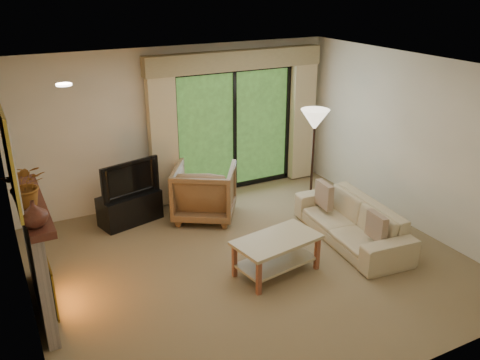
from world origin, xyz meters
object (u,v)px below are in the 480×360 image
coffee_table (276,256)px  armchair (205,192)px  media_console (130,208)px  sofa (351,222)px

coffee_table → armchair: bearing=85.4°
armchair → coffee_table: 1.97m
media_console → armchair: size_ratio=0.99×
media_console → coffee_table: (1.27, -2.32, 0.01)m
media_console → armchair: 1.19m
sofa → coffee_table: sofa is taller
media_console → sofa: 3.40m
sofa → coffee_table: (-1.42, -0.26, -0.05)m
coffee_table → sofa: bearing=1.1°
media_console → coffee_table: coffee_table is taller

